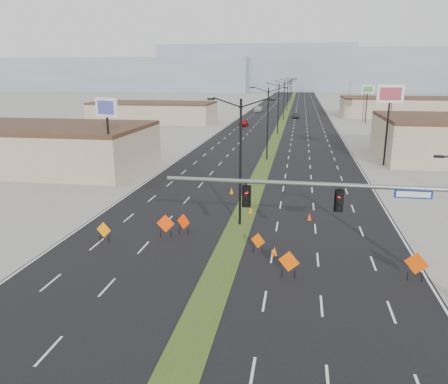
% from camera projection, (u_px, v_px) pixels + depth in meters
% --- Properties ---
extents(ground, '(600.00, 600.00, 0.00)m').
position_uv_depth(ground, '(210.00, 297.00, 23.92)').
color(ground, gray).
rests_on(ground, ground).
extents(road_surface, '(25.00, 400.00, 0.02)m').
position_uv_depth(road_surface, '(284.00, 118.00, 118.99)').
color(road_surface, black).
rests_on(road_surface, ground).
extents(median_strip, '(2.00, 400.00, 0.04)m').
position_uv_depth(median_strip, '(284.00, 118.00, 118.99)').
color(median_strip, '#2B4719').
rests_on(median_strip, ground).
extents(building_sw_far, '(30.00, 14.00, 4.50)m').
position_uv_depth(building_sw_far, '(153.00, 113.00, 109.43)').
color(building_sw_far, tan).
rests_on(building_sw_far, ground).
extents(building_se_far, '(44.00, 16.00, 5.00)m').
position_uv_depth(building_se_far, '(423.00, 108.00, 121.55)').
color(building_se_far, tan).
rests_on(building_se_far, ground).
extents(mesa_west, '(180.00, 50.00, 22.00)m').
position_uv_depth(mesa_west, '(123.00, 75.00, 307.07)').
color(mesa_west, gray).
rests_on(mesa_west, ground).
extents(mesa_center, '(220.00, 50.00, 28.00)m').
position_uv_depth(mesa_center, '(355.00, 70.00, 298.83)').
color(mesa_center, gray).
rests_on(mesa_center, ground).
extents(mesa_backdrop, '(140.00, 50.00, 32.00)m').
position_uv_depth(mesa_backdrop, '(256.00, 68.00, 328.90)').
color(mesa_backdrop, gray).
rests_on(mesa_backdrop, ground).
extents(signal_mast, '(16.30, 0.60, 8.00)m').
position_uv_depth(signal_mast, '(374.00, 211.00, 23.15)').
color(signal_mast, slate).
rests_on(signal_mast, ground).
extents(streetlight_0, '(5.15, 0.24, 10.02)m').
position_uv_depth(streetlight_0, '(240.00, 159.00, 33.91)').
color(streetlight_0, black).
rests_on(streetlight_0, ground).
extents(streetlight_1, '(5.15, 0.24, 10.02)m').
position_uv_depth(streetlight_1, '(268.00, 121.00, 60.53)').
color(streetlight_1, black).
rests_on(streetlight_1, ground).
extents(streetlight_2, '(5.15, 0.24, 10.02)m').
position_uv_depth(streetlight_2, '(278.00, 107.00, 87.14)').
color(streetlight_2, black).
rests_on(streetlight_2, ground).
extents(streetlight_3, '(5.15, 0.24, 10.02)m').
position_uv_depth(streetlight_3, '(284.00, 99.00, 113.76)').
color(streetlight_3, black).
rests_on(streetlight_3, ground).
extents(streetlight_4, '(5.15, 0.24, 10.02)m').
position_uv_depth(streetlight_4, '(288.00, 94.00, 140.38)').
color(streetlight_4, black).
rests_on(streetlight_4, ground).
extents(streetlight_5, '(5.15, 0.24, 10.02)m').
position_uv_depth(streetlight_5, '(290.00, 91.00, 167.00)').
color(streetlight_5, black).
rests_on(streetlight_5, ground).
extents(streetlight_6, '(5.15, 0.24, 10.02)m').
position_uv_depth(streetlight_6, '(292.00, 88.00, 193.62)').
color(streetlight_6, black).
rests_on(streetlight_6, ground).
extents(utility_pole_1, '(1.60, 0.20, 9.00)m').
position_uv_depth(utility_pole_1, '(390.00, 116.00, 76.43)').
color(utility_pole_1, '#4C3823').
rests_on(utility_pole_1, ground).
extents(utility_pole_2, '(1.60, 0.20, 9.00)m').
position_uv_depth(utility_pole_2, '(364.00, 103.00, 109.70)').
color(utility_pole_2, '#4C3823').
rests_on(utility_pole_2, ground).
extents(utility_pole_3, '(1.60, 0.20, 9.00)m').
position_uv_depth(utility_pole_3, '(350.00, 96.00, 142.97)').
color(utility_pole_3, '#4C3823').
rests_on(utility_pole_3, ground).
extents(car_left, '(1.94, 4.55, 1.53)m').
position_uv_depth(car_left, '(244.00, 123.00, 101.27)').
color(car_left, maroon).
rests_on(car_left, ground).
extents(car_mid, '(1.96, 4.45, 1.42)m').
position_uv_depth(car_mid, '(295.00, 116.00, 119.37)').
color(car_mid, black).
rests_on(car_mid, ground).
extents(car_far, '(2.64, 5.75, 1.63)m').
position_uv_depth(car_far, '(258.00, 109.00, 139.42)').
color(car_far, '#A9AEB3').
rests_on(car_far, ground).
extents(construction_sign_0, '(1.15, 0.19, 1.54)m').
position_uv_depth(construction_sign_0, '(104.00, 231.00, 31.38)').
color(construction_sign_0, orange).
rests_on(construction_sign_0, ground).
extents(construction_sign_1, '(1.12, 0.52, 1.60)m').
position_uv_depth(construction_sign_1, '(183.00, 222.00, 33.00)').
color(construction_sign_1, '#FD3905').
rests_on(construction_sign_1, ground).
extents(construction_sign_2, '(1.36, 0.07, 1.81)m').
position_uv_depth(construction_sign_2, '(166.00, 224.00, 32.18)').
color(construction_sign_2, '#FF3F05').
rests_on(construction_sign_2, ground).
extents(construction_sign_3, '(0.99, 0.49, 1.43)m').
position_uv_depth(construction_sign_3, '(258.00, 241.00, 29.52)').
color(construction_sign_3, '#F35605').
rests_on(construction_sign_3, ground).
extents(construction_sign_4, '(1.25, 0.43, 1.73)m').
position_uv_depth(construction_sign_4, '(289.00, 262.00, 25.82)').
color(construction_sign_4, '#FD5605').
rests_on(construction_sign_4, ground).
extents(construction_sign_5, '(1.27, 0.61, 1.83)m').
position_uv_depth(construction_sign_5, '(416.00, 264.00, 25.39)').
color(construction_sign_5, '#EE4805').
rests_on(construction_sign_5, ground).
extents(cone_0, '(0.40, 0.40, 0.62)m').
position_uv_depth(cone_0, '(250.00, 210.00, 38.13)').
color(cone_0, '#FF6105').
rests_on(cone_0, ground).
extents(cone_1, '(0.48, 0.48, 0.64)m').
position_uv_depth(cone_1, '(274.00, 251.00, 29.24)').
color(cone_1, '#DC6004').
rests_on(cone_1, ground).
extents(cone_2, '(0.46, 0.46, 0.61)m').
position_uv_depth(cone_2, '(309.00, 217.00, 36.31)').
color(cone_2, '#D83904').
rests_on(cone_2, ground).
extents(cone_3, '(0.51, 0.51, 0.66)m').
position_uv_depth(cone_3, '(231.00, 191.00, 44.29)').
color(cone_3, '#D56704').
rests_on(cone_3, ground).
extents(pole_sign_west, '(2.93, 1.56, 9.35)m').
position_uv_depth(pole_sign_west, '(107.00, 114.00, 46.65)').
color(pole_sign_west, black).
rests_on(pole_sign_west, ground).
extents(pole_sign_east_near, '(3.43, 0.81, 10.46)m').
position_uv_depth(pole_sign_east_near, '(390.00, 100.00, 55.95)').
color(pole_sign_east_near, black).
rests_on(pole_sign_east_near, ground).
extents(pole_sign_east_far, '(2.99, 0.80, 9.12)m').
position_uv_depth(pole_sign_east_far, '(368.00, 92.00, 106.27)').
color(pole_sign_east_far, black).
rests_on(pole_sign_east_far, ground).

